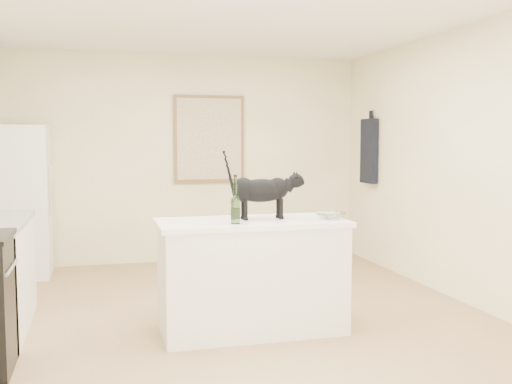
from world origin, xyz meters
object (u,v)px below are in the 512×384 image
at_px(wine_bottle, 235,202).
at_px(glass_bowl, 330,216).
at_px(black_cat, 261,194).
at_px(fridge, 18,201).

height_order(wine_bottle, glass_bowl, wine_bottle).
xyz_separation_m(black_cat, wine_bottle, (-0.26, -0.21, -0.04)).
height_order(fridge, glass_bowl, fridge).
xyz_separation_m(black_cat, glass_bowl, (0.54, -0.15, -0.18)).
bearing_deg(fridge, glass_bowl, -44.72).
bearing_deg(black_cat, glass_bowl, -14.96).
bearing_deg(black_cat, wine_bottle, -141.29).
xyz_separation_m(fridge, wine_bottle, (1.88, -2.71, 0.21)).
height_order(black_cat, wine_bottle, black_cat).
distance_m(wine_bottle, glass_bowl, 0.81).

